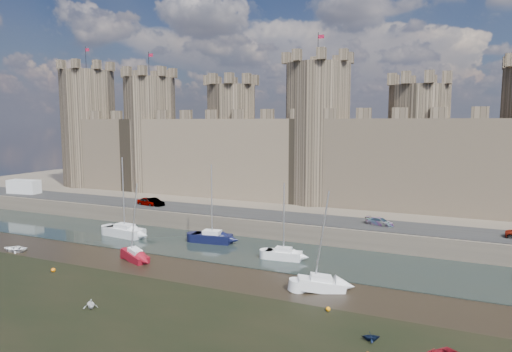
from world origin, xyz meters
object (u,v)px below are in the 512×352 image
object	(u,v)px
car_2	(380,222)
van	(24,187)
car_1	(154,202)
sailboat_4	(135,255)
sailboat_0	(125,231)
sailboat_1	(212,237)
sailboat_5	(321,284)
car_0	(148,202)
sailboat_2	(284,254)

from	to	relation	value
car_2	van	xyz separation A→B (m)	(-65.47, -0.50, 0.78)
car_1	sailboat_4	distance (m)	21.45
sailboat_0	sailboat_1	bearing A→B (deg)	15.63
car_2	sailboat_5	bearing A→B (deg)	-173.40
car_2	car_1	bearing A→B (deg)	104.69
car_2	sailboat_0	xyz separation A→B (m)	(-33.15, -10.69, -2.18)
sailboat_4	sailboat_5	bearing A→B (deg)	20.49
car_0	van	bearing A→B (deg)	98.92
car_2	sailboat_1	xyz separation A→B (m)	(-20.36, -8.50, -2.21)
sailboat_2	car_1	bearing A→B (deg)	151.40
sailboat_1	sailboat_5	bearing A→B (deg)	-38.24
sailboat_1	van	bearing A→B (deg)	162.53
car_1	sailboat_4	bearing A→B (deg)	-136.76
sailboat_0	car_1	bearing A→B (deg)	109.32
van	sailboat_0	xyz separation A→B (m)	(32.32, -10.19, -2.96)
car_0	sailboat_4	world-z (taller)	sailboat_4
car_2	sailboat_4	world-z (taller)	sailboat_4
sailboat_2	sailboat_4	size ratio (longest dim) A/B	0.99
sailboat_0	sailboat_4	world-z (taller)	sailboat_0
car_2	van	distance (m)	65.48
car_0	sailboat_1	size ratio (longest dim) A/B	0.37
sailboat_0	car_2	bearing A→B (deg)	23.80
sailboat_2	sailboat_5	xyz separation A→B (m)	(6.72, -7.66, -0.04)
car_0	sailboat_5	bearing A→B (deg)	-108.85
car_1	sailboat_5	size ratio (longest dim) A/B	0.40
car_0	sailboat_1	world-z (taller)	sailboat_1
car_2	sailboat_4	xyz separation A→B (m)	(-24.61, -19.01, -2.34)
car_2	van	world-z (taller)	van
car_2	sailboat_0	distance (m)	34.90
car_1	sailboat_2	world-z (taller)	sailboat_2
sailboat_1	sailboat_5	xyz separation A→B (m)	(18.01, -10.75, -0.11)
sailboat_1	sailboat_2	bearing A→B (deg)	-22.73
car_1	sailboat_1	bearing A→B (deg)	-104.79
car_1	van	xyz separation A→B (m)	(-29.94, 0.21, 0.67)
van	sailboat_4	size ratio (longest dim) A/B	0.66
sailboat_2	sailboat_5	bearing A→B (deg)	-54.98
car_0	sailboat_0	bearing A→B (deg)	-151.02
car_1	sailboat_1	world-z (taller)	sailboat_1
sailboat_5	sailboat_4	bearing A→B (deg)	155.68
car_2	sailboat_1	distance (m)	22.18
car_0	van	size ratio (longest dim) A/B	0.65
car_0	van	distance (m)	28.81
sailboat_5	sailboat_0	bearing A→B (deg)	140.77
sailboat_4	car_0	bearing A→B (deg)	144.61
van	sailboat_2	size ratio (longest dim) A/B	0.67
van	car_0	bearing A→B (deg)	-9.07
car_2	sailboat_0	size ratio (longest dim) A/B	0.33
car_1	sailboat_2	xyz separation A→B (m)	(26.46, -10.89, -2.39)
van	sailboat_2	xyz separation A→B (m)	(56.41, -11.10, -3.06)
car_1	van	size ratio (longest dim) A/B	0.65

